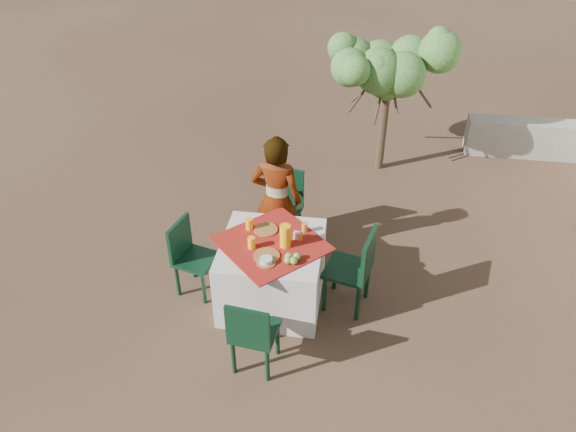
% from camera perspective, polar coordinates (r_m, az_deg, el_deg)
% --- Properties ---
extents(ground, '(160.00, 160.00, 0.00)m').
position_cam_1_polar(ground, '(6.32, -0.36, -6.64)').
color(ground, '#331F17').
rests_on(ground, ground).
extents(table, '(1.30, 1.30, 0.76)m').
position_cam_1_polar(table, '(5.86, -1.63, -5.69)').
color(table, beige).
rests_on(table, ground).
extents(chair_far, '(0.53, 0.53, 0.97)m').
position_cam_1_polar(chair_far, '(6.55, -0.62, 1.15)').
color(chair_far, black).
rests_on(chair_far, ground).
extents(chair_near, '(0.45, 0.45, 0.87)m').
position_cam_1_polar(chair_near, '(5.13, -3.65, -11.77)').
color(chair_near, black).
rests_on(chair_near, ground).
extents(chair_left, '(0.48, 0.48, 0.86)m').
position_cam_1_polar(chair_left, '(6.02, -9.94, -3.82)').
color(chair_left, black).
rests_on(chair_left, ground).
extents(chair_right, '(0.53, 0.53, 0.96)m').
position_cam_1_polar(chair_right, '(5.73, 6.89, -5.18)').
color(chair_right, black).
rests_on(chair_right, ground).
extents(person, '(0.61, 0.43, 1.57)m').
position_cam_1_polar(person, '(6.20, -1.17, 1.61)').
color(person, '#8C6651').
rests_on(person, ground).
extents(shrub_tree, '(1.54, 1.51, 1.81)m').
position_cam_1_polar(shrub_tree, '(7.88, 10.60, 14.08)').
color(shrub_tree, '#483724').
rests_on(shrub_tree, ground).
extents(stone_wall, '(2.60, 0.35, 0.55)m').
position_cam_1_polar(stone_wall, '(9.40, 25.50, 6.99)').
color(stone_wall, gray).
rests_on(stone_wall, ground).
extents(plate_far, '(0.25, 0.25, 0.01)m').
position_cam_1_polar(plate_far, '(5.79, -2.27, -1.37)').
color(plate_far, brown).
rests_on(plate_far, table).
extents(plate_near, '(0.26, 0.26, 0.01)m').
position_cam_1_polar(plate_near, '(5.46, -2.20, -4.06)').
color(plate_near, brown).
rests_on(plate_near, table).
extents(glass_far, '(0.08, 0.08, 0.12)m').
position_cam_1_polar(glass_far, '(5.78, -3.96, -0.81)').
color(glass_far, '#FFAF10').
rests_on(glass_far, table).
extents(glass_near, '(0.08, 0.08, 0.12)m').
position_cam_1_polar(glass_near, '(5.53, -3.73, -2.73)').
color(glass_near, '#FFAF10').
rests_on(glass_near, table).
extents(juice_pitcher, '(0.11, 0.11, 0.24)m').
position_cam_1_polar(juice_pitcher, '(5.51, -0.28, -2.03)').
color(juice_pitcher, '#FFAF10').
rests_on(juice_pitcher, table).
extents(bowl_plate, '(0.19, 0.19, 0.01)m').
position_cam_1_polar(bowl_plate, '(5.38, -2.23, -4.74)').
color(bowl_plate, brown).
rests_on(bowl_plate, table).
extents(white_bowl, '(0.12, 0.12, 0.05)m').
position_cam_1_polar(white_bowl, '(5.36, -2.24, -4.51)').
color(white_bowl, silver).
rests_on(white_bowl, bowl_plate).
extents(jar_left, '(0.05, 0.05, 0.08)m').
position_cam_1_polar(jar_left, '(5.64, 1.24, -2.08)').
color(jar_left, orange).
rests_on(jar_left, table).
extents(jar_right, '(0.06, 0.06, 0.10)m').
position_cam_1_polar(jar_right, '(5.75, 1.70, -1.14)').
color(jar_right, orange).
rests_on(jar_right, table).
extents(napkin_holder, '(0.08, 0.05, 0.09)m').
position_cam_1_polar(napkin_holder, '(5.64, 0.93, -2.00)').
color(napkin_holder, silver).
rests_on(napkin_holder, table).
extents(fruit_cluster, '(0.15, 0.14, 0.08)m').
position_cam_1_polar(fruit_cluster, '(5.37, 0.38, -4.33)').
color(fruit_cluster, '#729E39').
rests_on(fruit_cluster, table).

